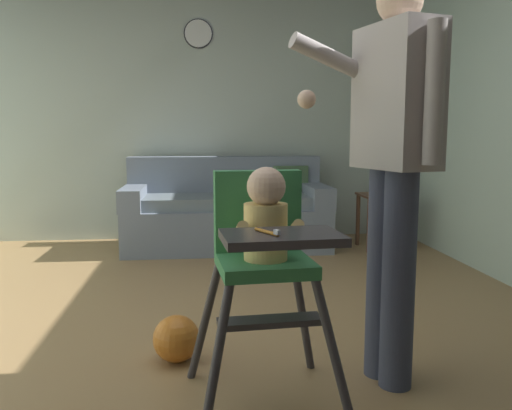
% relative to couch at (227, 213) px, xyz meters
% --- Properties ---
extents(ground, '(6.11, 7.47, 0.10)m').
position_rel_couch_xyz_m(ground, '(-0.31, -2.44, -0.38)').
color(ground, '#9A764A').
extents(wall_far, '(5.31, 0.06, 2.58)m').
position_rel_couch_xyz_m(wall_far, '(-0.31, 0.52, 0.96)').
color(wall_far, '#ADB9AF').
rests_on(wall_far, ground).
extents(couch, '(1.92, 0.86, 0.86)m').
position_rel_couch_xyz_m(couch, '(0.00, 0.00, 0.00)').
color(couch, slate).
rests_on(couch, ground).
extents(high_chair, '(0.65, 0.76, 0.97)m').
position_rel_couch_xyz_m(high_chair, '(-0.01, -3.03, 0.34)').
color(high_chair, '#353236').
rests_on(high_chair, ground).
extents(adult_standing, '(0.59, 0.50, 1.72)m').
position_rel_couch_xyz_m(adult_standing, '(0.55, -2.89, 0.65)').
color(adult_standing, '#3B4057').
rests_on(adult_standing, ground).
extents(toy_ball, '(0.23, 0.23, 0.23)m').
position_rel_couch_xyz_m(toy_ball, '(-0.38, -2.59, -0.22)').
color(toy_ball, orange).
rests_on(toy_ball, ground).
extents(side_table, '(0.40, 0.40, 0.52)m').
position_rel_couch_xyz_m(side_table, '(1.45, -0.23, 0.05)').
color(side_table, brown).
rests_on(side_table, ground).
extents(sippy_cup, '(0.07, 0.07, 0.10)m').
position_rel_couch_xyz_m(sippy_cup, '(1.49, -0.23, 0.24)').
color(sippy_cup, '#284CB7').
rests_on(sippy_cup, side_table).
extents(wall_clock, '(0.29, 0.04, 0.29)m').
position_rel_couch_xyz_m(wall_clock, '(-0.25, 0.48, 1.75)').
color(wall_clock, white).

